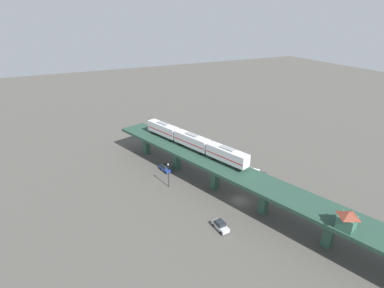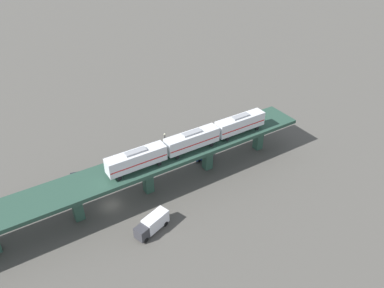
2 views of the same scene
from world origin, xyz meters
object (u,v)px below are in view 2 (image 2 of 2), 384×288
object	(u,v)px
street_lamp	(165,144)
subway_train	(192,140)
delivery_truck	(152,224)
street_car_blue	(203,155)
street_car_silver	(76,178)

from	to	relation	value
street_lamp	subway_train	bearing A→B (deg)	-154.86
subway_train	delivery_truck	bearing A→B (deg)	140.40
street_car_blue	street_car_silver	size ratio (longest dim) A/B	1.03
delivery_truck	street_lamp	bearing A→B (deg)	-16.92
delivery_truck	street_car_silver	bearing A→B (deg)	37.08
street_car_silver	delivery_truck	distance (m)	23.15
subway_train	street_car_blue	world-z (taller)	subway_train
street_car_silver	delivery_truck	size ratio (longest dim) A/B	0.64
street_car_blue	street_lamp	size ratio (longest dim) A/B	0.67
street_car_silver	street_lamp	size ratio (longest dim) A/B	0.65
street_car_silver	subway_train	bearing A→B (deg)	-102.02
street_lamp	street_car_silver	bearing A→B (deg)	99.94
street_car_silver	street_lamp	bearing A→B (deg)	-80.06
street_car_blue	delivery_truck	world-z (taller)	delivery_truck
street_car_blue	street_car_silver	world-z (taller)	same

